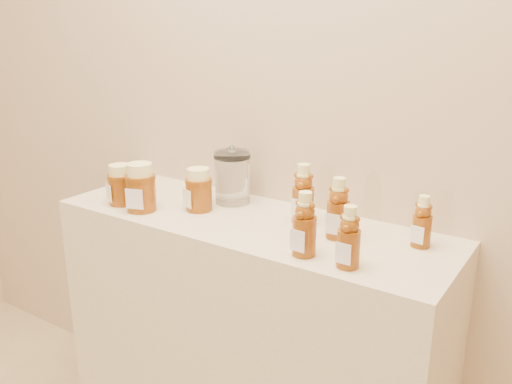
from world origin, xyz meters
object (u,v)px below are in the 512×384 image
Objects in this scene: bear_bottle_front_left at (305,220)px; display_table at (249,353)px; honey_jar_left at (121,185)px; glass_canister at (232,175)px; bear_bottle_back_left at (303,190)px.

display_table is at bearing 157.97° from bear_bottle_front_left.
honey_jar_left is at bearing -165.54° from display_table.
honey_jar_left is (-0.67, 0.02, -0.03)m from bear_bottle_front_left.
display_table is 6.73× the size of glass_canister.
display_table is at bearing 38.65° from honey_jar_left.
honey_jar_left is at bearing -177.30° from bear_bottle_front_left.
honey_jar_left is (-0.55, -0.17, -0.03)m from bear_bottle_back_left.
glass_canister reaches higher than display_table.
bear_bottle_back_left is 0.27m from glass_canister.
glass_canister is at bearing 60.74° from honey_jar_left.
bear_bottle_back_left reaches higher than honey_jar_left.
display_table is at bearing -163.46° from bear_bottle_back_left.
honey_jar_left is (-0.41, -0.11, 0.51)m from display_table.
bear_bottle_back_left is at bearing 25.33° from display_table.
bear_bottle_front_left is 1.45× the size of honey_jar_left.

